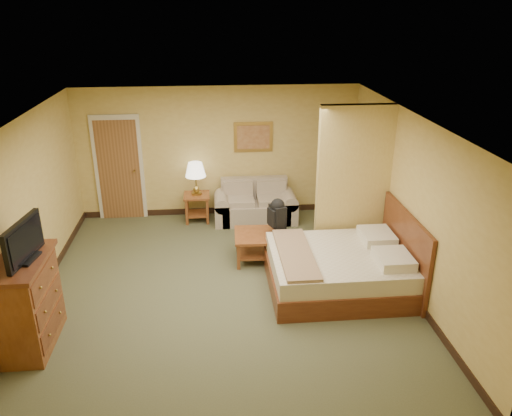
{
  "coord_description": "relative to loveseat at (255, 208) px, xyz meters",
  "views": [
    {
      "loc": [
        -0.15,
        -6.57,
        4.04
      ],
      "look_at": [
        0.53,
        0.6,
        1.07
      ],
      "focal_mm": 35.0,
      "sensor_mm": 36.0,
      "label": 1
    }
  ],
  "objects": [
    {
      "name": "floor",
      "position": [
        -0.69,
        -2.57,
        -0.27
      ],
      "size": [
        6.0,
        6.0,
        0.0
      ],
      "primitive_type": "plane",
      "color": "#4D5034",
      "rests_on": "ground"
    },
    {
      "name": "ceiling",
      "position": [
        -0.69,
        -2.57,
        2.33
      ],
      "size": [
        6.0,
        6.0,
        0.0
      ],
      "primitive_type": "plane",
      "rotation": [
        3.14,
        0.0,
        0.0
      ],
      "color": "white",
      "rests_on": "back_wall"
    },
    {
      "name": "back_wall",
      "position": [
        -0.69,
        0.43,
        1.03
      ],
      "size": [
        5.5,
        0.02,
        2.6
      ],
      "primitive_type": "cube",
      "color": "tan",
      "rests_on": "floor"
    },
    {
      "name": "left_wall",
      "position": [
        -3.44,
        -2.57,
        1.03
      ],
      "size": [
        0.02,
        6.0,
        2.6
      ],
      "primitive_type": "cube",
      "color": "tan",
      "rests_on": "floor"
    },
    {
      "name": "right_wall",
      "position": [
        2.06,
        -2.57,
        1.03
      ],
      "size": [
        0.02,
        6.0,
        2.6
      ],
      "primitive_type": "cube",
      "color": "tan",
      "rests_on": "floor"
    },
    {
      "name": "partition",
      "position": [
        1.46,
        -1.64,
        1.03
      ],
      "size": [
        1.2,
        0.15,
        2.6
      ],
      "primitive_type": "cube",
      "color": "tan",
      "rests_on": "floor"
    },
    {
      "name": "door",
      "position": [
        -2.64,
        0.39,
        0.77
      ],
      "size": [
        0.94,
        0.16,
        2.1
      ],
      "color": "beige",
      "rests_on": "floor"
    },
    {
      "name": "baseboard",
      "position": [
        -0.69,
        0.42,
        -0.21
      ],
      "size": [
        5.5,
        0.02,
        0.12
      ],
      "primitive_type": "cube",
      "color": "black",
      "rests_on": "floor"
    },
    {
      "name": "loveseat",
      "position": [
        0.0,
        0.0,
        0.0
      ],
      "size": [
        1.62,
        0.75,
        0.82
      ],
      "color": "tan",
      "rests_on": "floor"
    },
    {
      "name": "side_table",
      "position": [
        -1.15,
        0.08,
        0.1
      ],
      "size": [
        0.5,
        0.5,
        0.55
      ],
      "color": "brown",
      "rests_on": "floor"
    },
    {
      "name": "table_lamp",
      "position": [
        -1.15,
        0.08,
        0.78
      ],
      "size": [
        0.39,
        0.39,
        0.65
      ],
      "color": "olive",
      "rests_on": "side_table"
    },
    {
      "name": "coffee_table",
      "position": [
        -0.12,
        -1.67,
        0.08
      ],
      "size": [
        0.77,
        0.77,
        0.48
      ],
      "rotation": [
        0.0,
        0.0,
        -0.04
      ],
      "color": "brown",
      "rests_on": "floor"
    },
    {
      "name": "wall_picture",
      "position": [
        0.0,
        0.4,
        1.33
      ],
      "size": [
        0.76,
        0.04,
        0.59
      ],
      "color": "#B78E3F",
      "rests_on": "back_wall"
    },
    {
      "name": "dresser",
      "position": [
        -3.17,
        -3.65,
        0.34
      ],
      "size": [
        0.59,
        1.13,
        1.21
      ],
      "color": "brown",
      "rests_on": "floor"
    },
    {
      "name": "tv",
      "position": [
        -3.07,
        -3.65,
        1.18
      ],
      "size": [
        0.26,
        0.82,
        0.5
      ],
      "rotation": [
        0.0,
        0.0,
        -0.15
      ],
      "color": "black",
      "rests_on": "dresser"
    },
    {
      "name": "bed",
      "position": [
        1.12,
        -2.67,
        0.06
      ],
      "size": [
        2.17,
        1.84,
        1.19
      ],
      "color": "#542613",
      "rests_on": "floor"
    },
    {
      "name": "backpack",
      "position": [
        0.22,
        -1.65,
        0.58
      ],
      "size": [
        0.28,
        0.34,
        0.5
      ],
      "rotation": [
        0.0,
        0.0,
        0.37
      ],
      "color": "black",
      "rests_on": "bed"
    }
  ]
}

